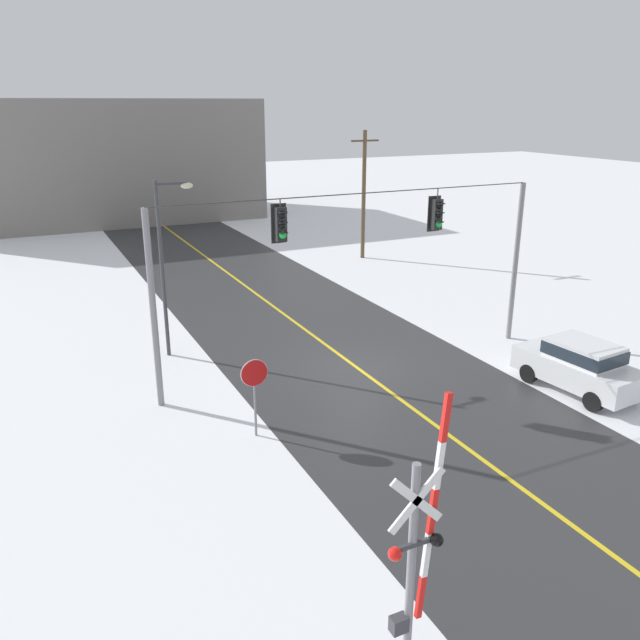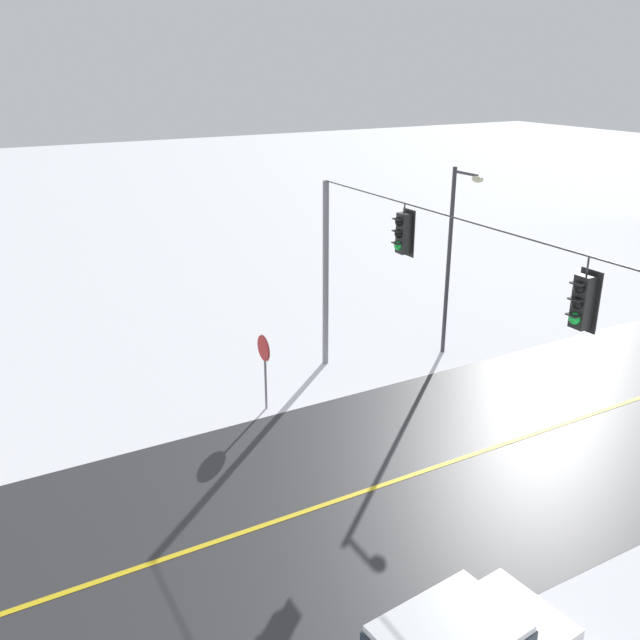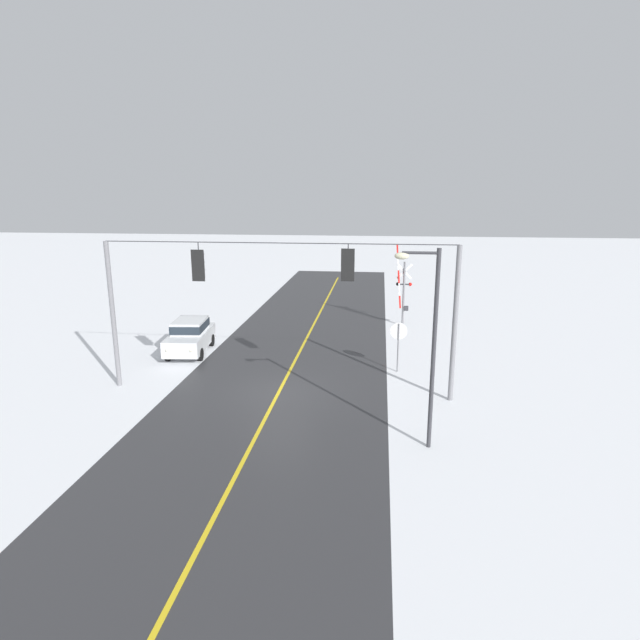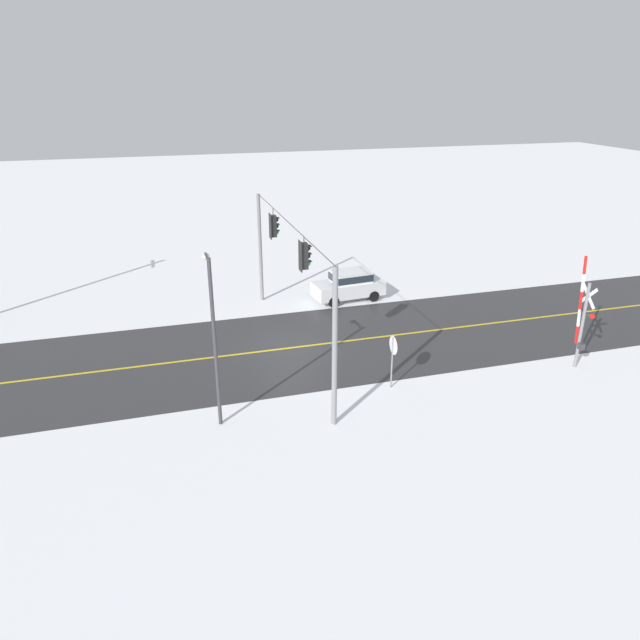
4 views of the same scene
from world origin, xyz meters
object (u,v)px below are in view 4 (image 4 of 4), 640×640
at_px(railroad_crossing, 583,319).
at_px(streetlamp_near, 213,326).
at_px(parked_car_white, 349,284).
at_px(stop_sign, 393,350).

bearing_deg(railroad_crossing, streetlamp_near, 90.30).
bearing_deg(parked_car_white, stop_sign, 170.75).
height_order(stop_sign, parked_car_white, stop_sign).
distance_m(parked_car_white, streetlamp_near, 14.67).
height_order(stop_sign, railroad_crossing, railroad_crossing).
bearing_deg(parked_car_white, railroad_crossing, -147.76).
bearing_deg(railroad_crossing, parked_car_white, 32.24).
bearing_deg(streetlamp_near, stop_sign, -85.28).
xyz_separation_m(railroad_crossing, streetlamp_near, (-0.08, 16.02, 1.59)).
relative_size(railroad_crossing, parked_car_white, 1.17).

